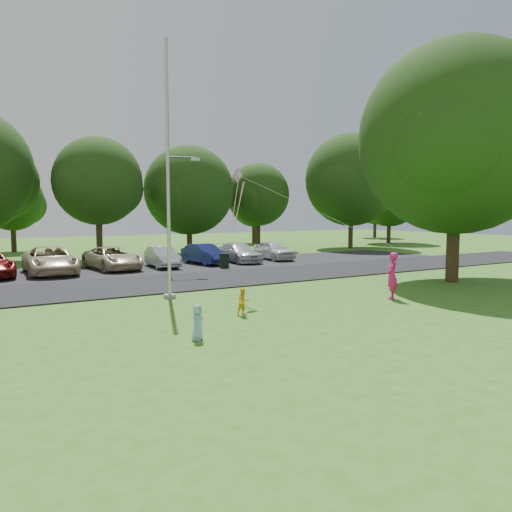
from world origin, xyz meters
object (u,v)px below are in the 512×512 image
child_yellow (243,302)px  child_blue (197,322)px  flagpole (168,193)px  kite (241,187)px  trash_can (224,261)px  woman (392,276)px  big_tree (457,142)px  street_lamp (173,202)px

child_yellow → child_blue: bearing=-143.0°
flagpole → kite: size_ratio=1.91×
trash_can → child_blue: size_ratio=0.97×
kite → child_blue: bearing=-146.4°
woman → child_blue: bearing=-32.5°
flagpole → child_yellow: bearing=-79.8°
woman → child_yellow: bearing=-46.5°
big_tree → flagpole: bearing=167.4°
flagpole → big_tree: big_tree is taller
flagpole → street_lamp: 8.65m
trash_can → child_yellow: size_ratio=1.01×
woman → kite: size_ratio=0.35×
flagpole → big_tree: (13.42, -2.99, 2.55)m
kite → big_tree: bearing=-24.5°
woman → child_blue: woman is taller
child_yellow → kite: 5.23m
street_lamp → trash_can: (3.28, 0.08, -3.51)m
trash_can → big_tree: (6.66, -10.99, 6.24)m
flagpole → child_blue: (-1.87, -6.52, -3.68)m
child_yellow → kite: (1.70, 3.04, 3.91)m
child_blue → woman: bearing=-34.6°
child_yellow → street_lamp: bearing=76.3°
woman → kite: kite is taller
trash_can → flagpole: bearing=-130.2°
flagpole → big_tree: size_ratio=0.86×
street_lamp → big_tree: (9.95, -10.92, 2.73)m
big_tree → woman: (-6.11, -1.79, -5.79)m
big_tree → child_yellow: bearing=-173.6°
child_yellow → trash_can: bearing=62.9°
big_tree → kite: 11.29m
street_lamp → child_blue: bearing=-93.0°
trash_can → child_yellow: (-5.96, -12.41, -0.01)m
trash_can → child_yellow: bearing=-115.7°
woman → child_blue: (-9.17, -1.73, -0.44)m
trash_can → kite: kite is taller
child_yellow → kite: kite is taller
kite → street_lamp: bearing=68.0°
big_tree → child_blue: size_ratio=11.98×
trash_can → big_tree: 14.29m
trash_can → big_tree: big_tree is taller
big_tree → child_blue: big_tree is taller
woman → flagpole: bearing=-76.5°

